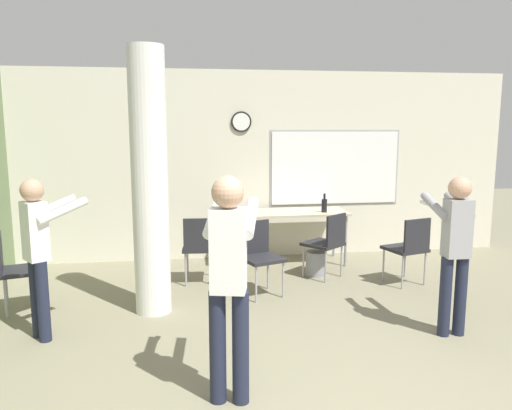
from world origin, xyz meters
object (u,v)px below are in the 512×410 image
object	(u,v)px
chair_table_left	(200,244)
chair_by_left_wall	(15,266)
folding_table	(287,215)
person_playing_side	(455,243)
chair_table_front	(259,252)
bottle_on_table	(324,205)
chair_mid_room	(409,245)
person_playing_front	(229,272)
chair_table_right	(327,240)
person_watching_back	(39,246)

from	to	relation	value
chair_table_left	chair_by_left_wall	size ratio (longest dim) A/B	1.00
folding_table	person_playing_side	size ratio (longest dim) A/B	1.12
chair_table_front	bottle_on_table	bearing A→B (deg)	45.23
chair_mid_room	person_playing_front	xyz separation A→B (m)	(-2.48, -2.34, 0.47)
chair_by_left_wall	chair_mid_room	world-z (taller)	same
folding_table	chair_table_left	size ratio (longest dim) A/B	1.97
chair_table_right	chair_mid_room	distance (m)	1.02
chair_table_right	chair_by_left_wall	distance (m)	3.72
folding_table	chair_by_left_wall	bearing A→B (deg)	-156.42
bottle_on_table	person_playing_front	xyz separation A→B (m)	(-1.69, -3.40, 0.11)
chair_table_left	person_watching_back	distance (m)	2.14
chair_by_left_wall	person_watching_back	size ratio (longest dim) A/B	0.57
bottle_on_table	person_playing_front	distance (m)	3.80
chair_table_right	person_playing_side	xyz separation A→B (m)	(0.67, -1.91, 0.39)
person_watching_back	bottle_on_table	bearing A→B (deg)	31.80
person_playing_front	chair_by_left_wall	bearing A→B (deg)	135.17
person_watching_back	person_playing_side	bearing A→B (deg)	-7.08
person_playing_side	chair_mid_room	bearing A→B (deg)	79.94
bottle_on_table	chair_table_front	world-z (taller)	bottle_on_table
chair_by_left_wall	chair_mid_room	size ratio (longest dim) A/B	1.00
chair_table_front	person_watching_back	distance (m)	2.44
chair_table_right	chair_mid_room	xyz separation A→B (m)	(0.93, -0.42, 0.00)
person_playing_side	folding_table	bearing A→B (deg)	111.41
chair_by_left_wall	person_watching_back	xyz separation A→B (m)	(0.47, -0.76, 0.39)
chair_table_left	person_watching_back	world-z (taller)	person_watching_back
chair_table_front	person_watching_back	size ratio (longest dim) A/B	0.57
chair_table_right	person_watching_back	xyz separation A→B (m)	(-3.19, -1.43, 0.39)
bottle_on_table	chair_table_right	size ratio (longest dim) A/B	0.31
chair_table_left	chair_table_right	xyz separation A→B (m)	(1.66, -0.01, 0.00)
chair_mid_room	chair_table_front	bearing A→B (deg)	-178.18
chair_table_left	chair_table_front	size ratio (longest dim) A/B	1.00
person_watching_back	chair_table_right	bearing A→B (deg)	24.07
chair_table_left	chair_by_left_wall	distance (m)	2.11
chair_by_left_wall	chair_mid_room	distance (m)	4.60
chair_table_front	chair_mid_room	size ratio (longest dim) A/B	1.00
person_playing_side	chair_by_left_wall	bearing A→B (deg)	164.01
chair_table_left	person_playing_side	world-z (taller)	person_playing_side
chair_table_left	folding_table	bearing A→B (deg)	30.47
bottle_on_table	chair_table_left	world-z (taller)	bottle_on_table
chair_table_front	chair_by_left_wall	bearing A→B (deg)	-176.16
person_watching_back	chair_by_left_wall	bearing A→B (deg)	121.59
person_watching_back	person_playing_front	world-z (taller)	person_playing_front
chair_by_left_wall	folding_table	bearing A→B (deg)	23.58
chair_table_front	person_playing_front	distance (m)	2.40
bottle_on_table	chair_mid_room	bearing A→B (deg)	-53.09
chair_table_front	chair_table_right	size ratio (longest dim) A/B	1.00
chair_table_front	chair_table_right	xyz separation A→B (m)	(0.98, 0.48, 0.00)
folding_table	chair_by_left_wall	size ratio (longest dim) A/B	1.97
chair_by_left_wall	person_playing_front	size ratio (longest dim) A/B	0.52
chair_table_front	person_playing_side	world-z (taller)	person_playing_side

